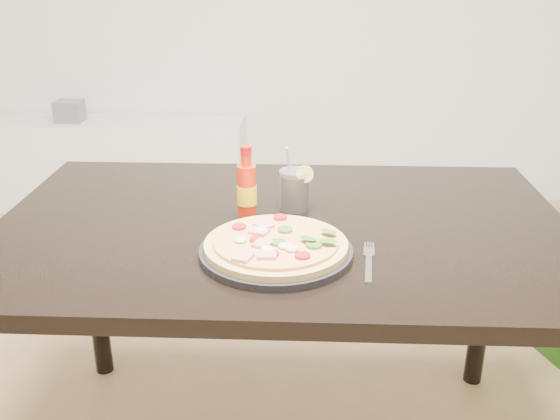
{
  "coord_description": "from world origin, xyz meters",
  "views": [
    {
      "loc": [
        0.26,
        -1.27,
        1.36
      ],
      "look_at": [
        0.2,
        0.01,
        0.83
      ],
      "focal_mm": 40.0,
      "sensor_mm": 36.0,
      "label": 1
    }
  ],
  "objects_px": {
    "dining_table": "(282,252)",
    "media_console": "(121,164)",
    "plate": "(276,251)",
    "pizza": "(276,244)",
    "hot_sauce_bottle": "(247,190)",
    "cola_cup": "(295,190)",
    "fork": "(369,260)"
  },
  "relations": [
    {
      "from": "pizza",
      "to": "dining_table",
      "type": "bearing_deg",
      "value": 87.95
    },
    {
      "from": "pizza",
      "to": "cola_cup",
      "type": "relative_size",
      "value": 1.8
    },
    {
      "from": "cola_cup",
      "to": "fork",
      "type": "distance_m",
      "value": 0.34
    },
    {
      "from": "hot_sauce_bottle",
      "to": "cola_cup",
      "type": "distance_m",
      "value": 0.14
    },
    {
      "from": "cola_cup",
      "to": "media_console",
      "type": "bearing_deg",
      "value": 118.97
    },
    {
      "from": "dining_table",
      "to": "media_console",
      "type": "bearing_deg",
      "value": 117.2
    },
    {
      "from": "dining_table",
      "to": "cola_cup",
      "type": "xyz_separation_m",
      "value": [
        0.03,
        0.09,
        0.13
      ]
    },
    {
      "from": "hot_sauce_bottle",
      "to": "media_console",
      "type": "height_order",
      "value": "hot_sauce_bottle"
    },
    {
      "from": "cola_cup",
      "to": "hot_sauce_bottle",
      "type": "bearing_deg",
      "value": -150.35
    },
    {
      "from": "cola_cup",
      "to": "dining_table",
      "type": "bearing_deg",
      "value": -108.01
    },
    {
      "from": "dining_table",
      "to": "pizza",
      "type": "bearing_deg",
      "value": -92.05
    },
    {
      "from": "plate",
      "to": "media_console",
      "type": "xyz_separation_m",
      "value": [
        -0.99,
        2.13,
        -0.51
      ]
    },
    {
      "from": "media_console",
      "to": "pizza",
      "type": "bearing_deg",
      "value": -64.99
    },
    {
      "from": "plate",
      "to": "pizza",
      "type": "height_order",
      "value": "pizza"
    },
    {
      "from": "cola_cup",
      "to": "media_console",
      "type": "height_order",
      "value": "cola_cup"
    },
    {
      "from": "pizza",
      "to": "cola_cup",
      "type": "distance_m",
      "value": 0.27
    },
    {
      "from": "plate",
      "to": "hot_sauce_bottle",
      "type": "xyz_separation_m",
      "value": [
        -0.08,
        0.2,
        0.06
      ]
    },
    {
      "from": "plate",
      "to": "hot_sauce_bottle",
      "type": "relative_size",
      "value": 1.82
    },
    {
      "from": "dining_table",
      "to": "hot_sauce_bottle",
      "type": "bearing_deg",
      "value": 166.09
    },
    {
      "from": "hot_sauce_bottle",
      "to": "fork",
      "type": "bearing_deg",
      "value": -39.11
    },
    {
      "from": "dining_table",
      "to": "media_console",
      "type": "relative_size",
      "value": 1.0
    },
    {
      "from": "pizza",
      "to": "fork",
      "type": "height_order",
      "value": "pizza"
    },
    {
      "from": "pizza",
      "to": "media_console",
      "type": "bearing_deg",
      "value": 115.01
    },
    {
      "from": "dining_table",
      "to": "hot_sauce_bottle",
      "type": "distance_m",
      "value": 0.18
    },
    {
      "from": "pizza",
      "to": "cola_cup",
      "type": "xyz_separation_m",
      "value": [
        0.04,
        0.27,
        0.02
      ]
    },
    {
      "from": "hot_sauce_bottle",
      "to": "fork",
      "type": "distance_m",
      "value": 0.37
    },
    {
      "from": "pizza",
      "to": "cola_cup",
      "type": "height_order",
      "value": "cola_cup"
    },
    {
      "from": "dining_table",
      "to": "cola_cup",
      "type": "relative_size",
      "value": 8.08
    },
    {
      "from": "dining_table",
      "to": "fork",
      "type": "xyz_separation_m",
      "value": [
        0.19,
        -0.21,
        0.09
      ]
    },
    {
      "from": "pizza",
      "to": "hot_sauce_bottle",
      "type": "bearing_deg",
      "value": 111.47
    },
    {
      "from": "fork",
      "to": "media_console",
      "type": "height_order",
      "value": "fork"
    },
    {
      "from": "dining_table",
      "to": "pizza",
      "type": "distance_m",
      "value": 0.21
    }
  ]
}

